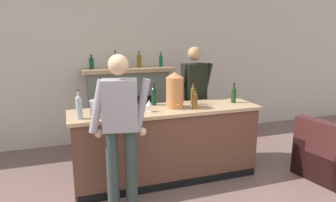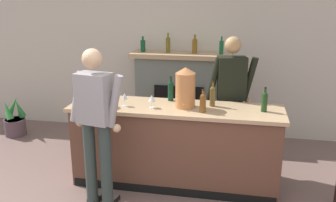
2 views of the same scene
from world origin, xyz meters
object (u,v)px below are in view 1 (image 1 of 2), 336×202
object	(u,v)px
copper_dispenser	(175,90)
wine_bottle_chardonnay_pale	(79,106)
armchair_black	(334,160)
wine_glass_by_dispenser	(149,103)
ice_bucket_steel	(98,109)
wine_bottle_merlot_tall	(195,100)
fireplace_stone	(129,105)
person_bartender	(194,98)
wine_bottle_port_short	(154,95)
wine_glass_front_right	(123,105)
wine_bottle_riesling_slim	(193,95)
person_customer	(121,130)
wine_bottle_burgundy_dark	(234,94)

from	to	relation	value
copper_dispenser	wine_bottle_chardonnay_pale	size ratio (longest dim) A/B	1.39
armchair_black	wine_glass_by_dispenser	size ratio (longest dim) A/B	6.43
ice_bucket_steel	wine_bottle_merlot_tall	bearing A→B (deg)	0.16
fireplace_stone	person_bartender	xyz separation A→B (m)	(0.83, -1.08, 0.29)
copper_dispenser	ice_bucket_steel	size ratio (longest dim) A/B	2.32
armchair_black	wine_glass_by_dispenser	bearing A→B (deg)	165.09
fireplace_stone	ice_bucket_steel	bearing A→B (deg)	-112.01
person_bartender	ice_bucket_steel	xyz separation A→B (m)	(-1.54, -0.69, 0.12)
wine_glass_by_dispenser	armchair_black	bearing A→B (deg)	-14.91
wine_bottle_port_short	wine_glass_front_right	size ratio (longest dim) A/B	1.88
wine_bottle_riesling_slim	wine_glass_front_right	bearing A→B (deg)	-168.86
fireplace_stone	copper_dispenser	size ratio (longest dim) A/B	3.55
fireplace_stone	person_customer	xyz separation A→B (m)	(-0.55, -2.29, 0.28)
wine_bottle_riesling_slim	wine_bottle_port_short	world-z (taller)	wine_bottle_port_short
wine_bottle_riesling_slim	wine_glass_front_right	xyz separation A→B (m)	(-1.03, -0.20, -0.02)
wine_bottle_port_short	wine_bottle_chardonnay_pale	bearing A→B (deg)	-158.63
ice_bucket_steel	wine_bottle_chardonnay_pale	world-z (taller)	wine_bottle_chardonnay_pale
wine_bottle_merlot_tall	wine_glass_front_right	world-z (taller)	wine_bottle_merlot_tall
wine_bottle_riesling_slim	wine_bottle_chardonnay_pale	distance (m)	1.58
ice_bucket_steel	wine_glass_front_right	world-z (taller)	ice_bucket_steel
copper_dispenser	wine_bottle_burgundy_dark	xyz separation A→B (m)	(0.91, 0.01, -0.11)
wine_bottle_burgundy_dark	wine_glass_by_dispenser	world-z (taller)	wine_bottle_burgundy_dark
fireplace_stone	wine_bottle_burgundy_dark	bearing A→B (deg)	-52.67
person_customer	wine_bottle_port_short	world-z (taller)	person_customer
armchair_black	wine_bottle_riesling_slim	world-z (taller)	wine_bottle_riesling_slim
wine_bottle_burgundy_dark	wine_glass_by_dispenser	xyz separation A→B (m)	(-1.30, -0.11, -0.02)
person_bartender	wine_bottle_port_short	bearing A→B (deg)	-158.71
ice_bucket_steel	wine_bottle_merlot_tall	size ratio (longest dim) A/B	0.76
wine_glass_front_right	copper_dispenser	bearing A→B (deg)	7.54
wine_bottle_riesling_slim	wine_bottle_burgundy_dark	size ratio (longest dim) A/B	1.07
copper_dispenser	wine_bottle_riesling_slim	bearing A→B (deg)	19.04
wine_bottle_burgundy_dark	person_customer	bearing A→B (deg)	-158.74
wine_bottle_port_short	wine_glass_by_dispenser	world-z (taller)	wine_bottle_port_short
person_customer	wine_bottle_riesling_slim	bearing A→B (deg)	33.85
armchair_black	person_bartender	bearing A→B (deg)	140.83
wine_glass_by_dispenser	wine_glass_front_right	bearing A→B (deg)	179.65
armchair_black	wine_bottle_port_short	size ratio (longest dim) A/B	3.16
person_customer	wine_bottle_port_short	size ratio (longest dim) A/B	5.74
person_customer	wine_glass_by_dispenser	size ratio (longest dim) A/B	11.66
wine_bottle_riesling_slim	wine_glass_by_dispenser	distance (m)	0.73
person_customer	wine_glass_front_right	world-z (taller)	person_customer
armchair_black	wine_glass_front_right	xyz separation A→B (m)	(-2.81, 0.66, 0.86)
wine_bottle_chardonnay_pale	wine_bottle_port_short	world-z (taller)	wine_bottle_chardonnay_pale
wine_bottle_merlot_tall	wine_bottle_burgundy_dark	xyz separation A→B (m)	(0.69, 0.17, 0.00)
wine_bottle_riesling_slim	wine_bottle_burgundy_dark	bearing A→B (deg)	-9.15
wine_glass_by_dispenser	ice_bucket_steel	bearing A→B (deg)	-174.32
armchair_black	person_bartender	size ratio (longest dim) A/B	0.55
armchair_black	wine_bottle_burgundy_dark	bearing A→B (deg)	147.01
copper_dispenser	wine_bottle_chardonnay_pale	distance (m)	1.26
armchair_black	ice_bucket_steel	size ratio (longest dim) A/B	4.76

